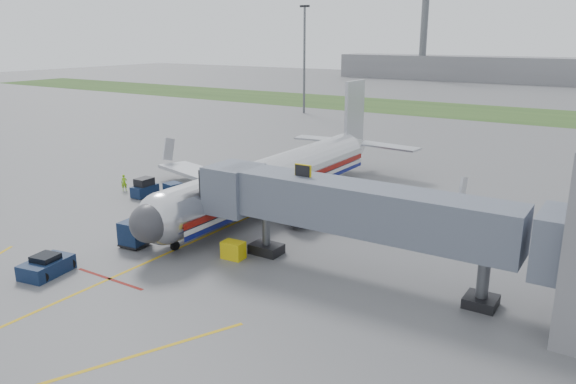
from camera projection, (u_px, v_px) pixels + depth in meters
The scene contains 16 objects.
ground at pixel (155, 259), 39.15m from camera, with size 400.00×400.00×0.00m, color #565659.
grass_strip at pixel (484, 112), 112.11m from camera, with size 300.00×25.00×0.01m, color #2D4C1E.
apron_markings at pixel (64, 299), 33.15m from camera, with size 21.52×50.00×0.01m.
airliner at pixel (276, 177), 50.79m from camera, with size 32.10×35.67×10.25m.
jet_bridge at pixel (355, 209), 35.32m from camera, with size 25.30×4.00×6.90m.
light_mast_left at pixel (304, 57), 108.53m from camera, with size 2.00×0.44×20.40m.
distant_terminal at pixel (517, 70), 181.07m from camera, with size 120.00×14.00×8.00m, color slate.
control_tower at pixel (424, 27), 188.96m from camera, with size 4.00×4.00×30.00m.
pushback_tug at pixel (47, 266), 36.46m from camera, with size 2.49×3.53×1.35m.
baggage_tug at pixel (145, 188), 53.99m from camera, with size 1.37×2.60×1.81m.
baggage_cart_a at pixel (134, 234), 41.18m from camera, with size 1.94×1.94×1.92m.
baggage_cart_b at pixel (173, 191), 53.21m from camera, with size 1.70×1.70×1.54m.
baggage_cart_c at pixel (192, 213), 46.69m from camera, with size 1.50×1.50×1.48m.
belt_loader at pixel (202, 216), 46.71m from camera, with size 2.49×4.46×2.11m.
ground_power_cart at pixel (233, 250), 39.04m from camera, with size 1.60×1.11×1.23m.
ramp_worker at pixel (124, 183), 55.95m from camera, with size 0.60×0.39×1.63m, color #85CD18.
Camera 1 is at (27.45, -25.67, 15.11)m, focal length 35.00 mm.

